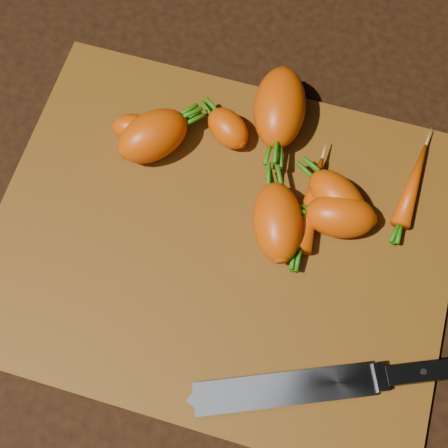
# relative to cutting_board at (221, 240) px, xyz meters

# --- Properties ---
(ground) EXTENTS (2.00, 2.00, 0.01)m
(ground) POSITION_rel_cutting_board_xyz_m (0.00, 0.00, -0.01)
(ground) COLOR black
(cutting_board) EXTENTS (0.50, 0.40, 0.01)m
(cutting_board) POSITION_rel_cutting_board_xyz_m (0.00, 0.00, 0.00)
(cutting_board) COLOR brown
(cutting_board) RESTS_ON ground
(carrot_0) EXTENTS (0.10, 0.10, 0.05)m
(carrot_0) POSITION_rel_cutting_board_xyz_m (-0.11, 0.09, 0.03)
(carrot_0) COLOR #C04207
(carrot_0) RESTS_ON cutting_board
(carrot_1) EXTENTS (0.07, 0.06, 0.04)m
(carrot_1) POSITION_rel_cutting_board_xyz_m (-0.03, 0.12, 0.03)
(carrot_1) COLOR #C04207
(carrot_1) RESTS_ON cutting_board
(carrot_2) EXTENTS (0.07, 0.11, 0.06)m
(carrot_2) POSITION_rel_cutting_board_xyz_m (0.02, 0.16, 0.04)
(carrot_2) COLOR #C04207
(carrot_2) RESTS_ON cutting_board
(carrot_3) EXTENTS (0.08, 0.10, 0.05)m
(carrot_3) POSITION_rel_cutting_board_xyz_m (0.05, 0.02, 0.03)
(carrot_3) COLOR #C04207
(carrot_3) RESTS_ON cutting_board
(carrot_4) EXTENTS (0.08, 0.06, 0.05)m
(carrot_4) POSITION_rel_cutting_board_xyz_m (0.12, 0.05, 0.03)
(carrot_4) COLOR #C04207
(carrot_4) RESTS_ON cutting_board
(carrot_5) EXTENTS (0.05, 0.04, 0.03)m
(carrot_5) POSITION_rel_cutting_board_xyz_m (-0.13, 0.10, 0.02)
(carrot_5) COLOR #C04207
(carrot_5) RESTS_ON cutting_board
(carrot_6) EXTENTS (0.09, 0.08, 0.05)m
(carrot_6) POSITION_rel_cutting_board_xyz_m (0.11, 0.07, 0.03)
(carrot_6) COLOR #C04207
(carrot_6) RESTS_ON cutting_board
(carrot_7) EXTENTS (0.03, 0.11, 0.02)m
(carrot_7) POSITION_rel_cutting_board_xyz_m (0.19, 0.12, 0.02)
(carrot_7) COLOR #C04207
(carrot_7) RESTS_ON cutting_board
(carrot_8) EXTENTS (0.03, 0.11, 0.03)m
(carrot_8) POSITION_rel_cutting_board_xyz_m (0.08, 0.06, 0.02)
(carrot_8) COLOR #C04207
(carrot_8) RESTS_ON cutting_board
(knife) EXTENTS (0.28, 0.14, 0.02)m
(knife) POSITION_rel_cutting_board_xyz_m (0.12, -0.13, 0.01)
(knife) COLOR gray
(knife) RESTS_ON cutting_board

